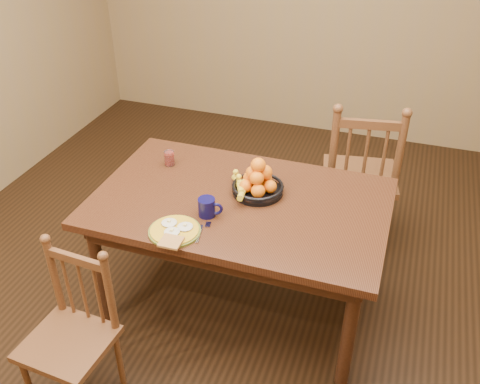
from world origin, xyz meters
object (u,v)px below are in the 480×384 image
(breakfast_plate, at_px, (174,231))
(chair_near, at_px, (72,335))
(chair_far, at_px, (360,176))
(coffee_mug, at_px, (208,207))
(dining_table, at_px, (240,212))
(fruit_bowl, at_px, (257,183))

(breakfast_plate, bearing_deg, chair_near, -123.77)
(chair_far, xyz_separation_m, coffee_mug, (-0.67, -1.03, 0.28))
(dining_table, bearing_deg, fruit_bowl, 55.96)
(chair_far, xyz_separation_m, breakfast_plate, (-0.77, -1.23, 0.24))
(dining_table, xyz_separation_m, chair_near, (-0.55, -0.88, -0.25))
(chair_far, height_order, chair_near, chair_far)
(fruit_bowl, bearing_deg, breakfast_plate, -120.12)
(dining_table, height_order, breakfast_plate, breakfast_plate)
(fruit_bowl, bearing_deg, coffee_mug, -121.74)
(dining_table, bearing_deg, breakfast_plate, -119.09)
(dining_table, relative_size, breakfast_plate, 5.55)
(fruit_bowl, bearing_deg, chair_far, 56.49)
(dining_table, distance_m, chair_near, 1.07)
(fruit_bowl, bearing_deg, chair_near, -122.01)
(breakfast_plate, distance_m, coffee_mug, 0.22)
(coffee_mug, height_order, fruit_bowl, fruit_bowl)
(chair_near, bearing_deg, dining_table, 62.15)
(chair_near, distance_m, fruit_bowl, 1.22)
(breakfast_plate, height_order, coffee_mug, coffee_mug)
(breakfast_plate, relative_size, fruit_bowl, 0.89)
(dining_table, distance_m, coffee_mug, 0.26)
(chair_far, relative_size, breakfast_plate, 3.71)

